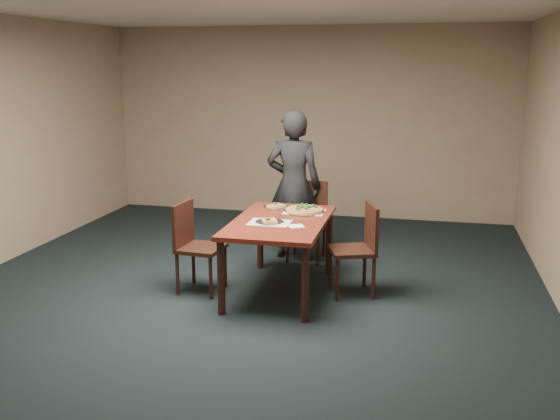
% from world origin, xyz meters
% --- Properties ---
extents(ground, '(8.00, 8.00, 0.00)m').
position_xyz_m(ground, '(0.00, 0.00, 0.00)').
color(ground, black).
rests_on(ground, ground).
extents(room_shell, '(8.00, 8.00, 8.00)m').
position_xyz_m(room_shell, '(0.00, 0.00, 1.74)').
color(room_shell, tan).
rests_on(room_shell, ground).
extents(dining_table, '(0.90, 1.50, 0.75)m').
position_xyz_m(dining_table, '(0.35, 0.63, 0.66)').
color(dining_table, '#591B11').
rests_on(dining_table, ground).
extents(chair_far, '(0.44, 0.44, 0.91)m').
position_xyz_m(chair_far, '(0.40, 1.82, 0.52)').
color(chair_far, black).
rests_on(chair_far, ground).
extents(chair_left, '(0.46, 0.46, 0.91)m').
position_xyz_m(chair_left, '(-0.51, 0.48, 0.52)').
color(chair_left, black).
rests_on(chair_left, ground).
extents(chair_right, '(0.54, 0.54, 0.91)m').
position_xyz_m(chair_right, '(1.13, 0.77, 0.52)').
color(chair_right, black).
rests_on(chair_right, ground).
extents(diner, '(0.65, 0.44, 1.75)m').
position_xyz_m(diner, '(0.23, 1.82, 0.87)').
color(diner, black).
rests_on(diner, ground).
extents(placemat_main, '(0.42, 0.32, 0.00)m').
position_xyz_m(placemat_main, '(0.51, 1.03, 0.75)').
color(placemat_main, white).
rests_on(placemat_main, dining_table).
extents(placemat_near, '(0.40, 0.30, 0.00)m').
position_xyz_m(placemat_near, '(0.27, 0.51, 0.75)').
color(placemat_near, white).
rests_on(placemat_near, dining_table).
extents(pizza_pan, '(0.42, 0.42, 0.07)m').
position_xyz_m(pizza_pan, '(0.52, 1.03, 0.77)').
color(pizza_pan, silver).
rests_on(pizza_pan, dining_table).
extents(slice_plate_near, '(0.28, 0.28, 0.06)m').
position_xyz_m(slice_plate_near, '(0.27, 0.50, 0.76)').
color(slice_plate_near, silver).
rests_on(slice_plate_near, dining_table).
extents(slice_plate_far, '(0.28, 0.28, 0.06)m').
position_xyz_m(slice_plate_far, '(0.18, 1.16, 0.76)').
color(slice_plate_far, silver).
rests_on(slice_plate_far, dining_table).
extents(napkin, '(0.19, 0.19, 0.01)m').
position_xyz_m(napkin, '(0.55, 0.42, 0.75)').
color(napkin, white).
rests_on(napkin, dining_table).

